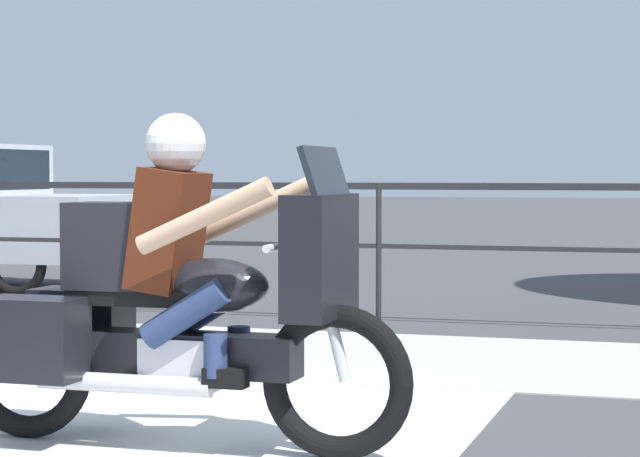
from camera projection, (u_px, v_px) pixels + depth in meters
name	position (u px, v px, depth m)	size (l,w,h in m)	color
ground_plane	(91.00, 455.00, 5.83)	(120.00, 120.00, 0.00)	#424244
sidewalk_band	(311.00, 353.00, 9.08)	(44.00, 2.40, 0.01)	#B7B2A8
fence_railing	(379.00, 213.00, 10.89)	(36.00, 0.05, 1.23)	#232326
motorcycle	(170.00, 301.00, 5.94)	(2.33, 0.76, 1.60)	black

